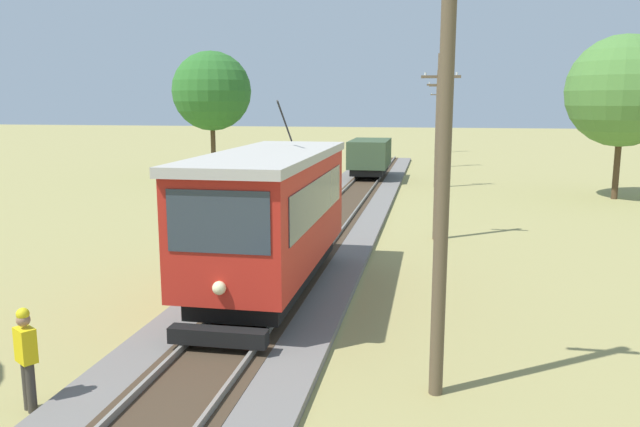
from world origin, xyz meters
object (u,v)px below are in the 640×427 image
(utility_pole_horizon, at_px, (437,119))
(tree_left_near, at_px, (212,91))
(freight_car, at_px, (370,156))
(track_worker, at_px, (26,355))
(utility_pole_mid, at_px, (439,146))
(utility_pole_far, at_px, (438,128))
(red_tram, at_px, (271,215))
(utility_pole_distant, at_px, (437,120))
(tree_left_far, at_px, (623,91))
(utility_pole_near_tram, at_px, (443,166))

(utility_pole_horizon, distance_m, tree_left_near, 27.97)
(freight_car, xyz_separation_m, track_worker, (-2.39, -31.75, -0.57))
(utility_pole_mid, xyz_separation_m, utility_pole_far, (-0.00, 14.42, 0.05))
(freight_car, xyz_separation_m, utility_pole_far, (4.24, -2.82, 1.96))
(red_tram, height_order, utility_pole_distant, utility_pole_distant)
(freight_car, height_order, utility_pole_mid, utility_pole_mid)
(utility_pole_distant, xyz_separation_m, tree_left_near, (-14.83, -9.14, 2.10))
(utility_pole_distant, bearing_deg, freight_car, -115.16)
(freight_car, bearing_deg, tree_left_far, -22.26)
(utility_pole_far, relative_size, tree_left_near, 0.82)
(tree_left_far, bearing_deg, utility_pole_far, 163.70)
(red_tram, bearing_deg, tree_left_far, 55.31)
(tree_left_near, bearing_deg, tree_left_far, -12.69)
(freight_car, xyz_separation_m, utility_pole_horizon, (4.24, 23.50, 1.79))
(tree_left_far, bearing_deg, utility_pole_near_tram, -110.70)
(red_tram, height_order, freight_car, red_tram)
(utility_pole_near_tram, xyz_separation_m, track_worker, (-6.63, -1.68, -3.06))
(red_tram, height_order, track_worker, red_tram)
(freight_car, bearing_deg, utility_pole_distant, 64.84)
(red_tram, relative_size, tree_left_far, 1.01)
(utility_pole_distant, bearing_deg, tree_left_near, -148.37)
(utility_pole_near_tram, relative_size, utility_pole_far, 1.15)
(freight_car, bearing_deg, utility_pole_horizon, 79.77)
(utility_pole_near_tram, relative_size, utility_pole_horizon, 1.21)
(utility_pole_mid, distance_m, track_worker, 16.15)
(utility_pole_near_tram, xyz_separation_m, utility_pole_horizon, (0.00, 53.57, -0.69))
(utility_pole_near_tram, distance_m, utility_pole_distant, 39.11)
(red_tram, distance_m, utility_pole_horizon, 48.75)
(red_tram, bearing_deg, utility_pole_horizon, 85.01)
(red_tram, xyz_separation_m, utility_pole_horizon, (4.24, 48.55, 1.15))
(utility_pole_mid, relative_size, tree_left_near, 0.81)
(utility_pole_horizon, height_order, track_worker, utility_pole_horizon)
(utility_pole_far, relative_size, track_worker, 3.84)
(freight_car, distance_m, tree_left_near, 11.38)
(utility_pole_horizon, relative_size, tree_left_far, 0.77)
(freight_car, xyz_separation_m, utility_pole_mid, (4.24, -17.24, 1.91))
(red_tram, bearing_deg, utility_pole_far, 79.21)
(red_tram, xyz_separation_m, track_worker, (-2.39, -6.70, -1.21))
(utility_pole_far, height_order, track_worker, utility_pole_far)
(tree_left_near, bearing_deg, utility_pole_mid, -49.13)
(utility_pole_far, xyz_separation_m, tree_left_far, (9.27, -2.71, 2.07))
(red_tram, distance_m, tree_left_near, 27.33)
(utility_pole_distant, height_order, track_worker, utility_pole_distant)
(utility_pole_mid, relative_size, utility_pole_horizon, 1.04)
(track_worker, bearing_deg, utility_pole_near_tram, -42.95)
(utility_pole_mid, bearing_deg, red_tram, -118.48)
(utility_pole_horizon, bearing_deg, utility_pole_near_tram, -90.00)
(freight_car, bearing_deg, utility_pole_near_tram, -81.97)
(utility_pole_near_tram, relative_size, utility_pole_mid, 1.17)
(utility_pole_distant, height_order, tree_left_far, tree_left_far)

